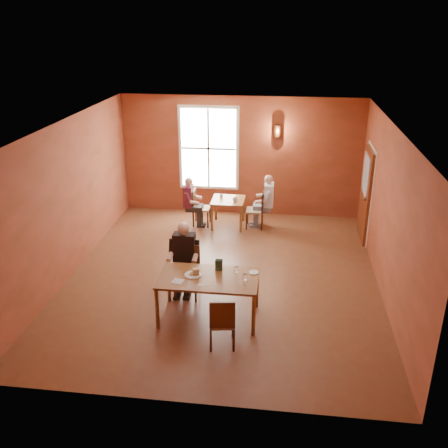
# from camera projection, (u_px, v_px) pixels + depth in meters

# --- Properties ---
(ground) EXTENTS (6.00, 7.00, 0.01)m
(ground) POSITION_uv_depth(u_px,v_px,m) (223.00, 277.00, 9.86)
(ground) COLOR brown
(ground) RESTS_ON ground
(wall_back) EXTENTS (6.00, 0.04, 3.00)m
(wall_back) POSITION_uv_depth(u_px,v_px,m) (241.00, 157.00, 12.48)
(wall_back) COLOR brown
(wall_back) RESTS_ON ground
(wall_front) EXTENTS (6.00, 0.04, 3.00)m
(wall_front) POSITION_uv_depth(u_px,v_px,m) (186.00, 307.00, 6.08)
(wall_front) COLOR brown
(wall_front) RESTS_ON ground
(wall_left) EXTENTS (0.04, 7.00, 3.00)m
(wall_left) POSITION_uv_depth(u_px,v_px,m) (69.00, 199.00, 9.62)
(wall_left) COLOR brown
(wall_left) RESTS_ON ground
(wall_right) EXTENTS (0.04, 7.00, 3.00)m
(wall_right) POSITION_uv_depth(u_px,v_px,m) (389.00, 213.00, 8.93)
(wall_right) COLOR brown
(wall_right) RESTS_ON ground
(ceiling) EXTENTS (6.00, 7.00, 0.04)m
(ceiling) POSITION_uv_depth(u_px,v_px,m) (223.00, 126.00, 8.69)
(ceiling) COLOR white
(ceiling) RESTS_ON wall_back
(window) EXTENTS (1.36, 0.10, 1.96)m
(window) POSITION_uv_depth(u_px,v_px,m) (209.00, 148.00, 12.45)
(window) COLOR white
(window) RESTS_ON wall_back
(door) EXTENTS (0.12, 1.04, 2.10)m
(door) POSITION_uv_depth(u_px,v_px,m) (365.00, 194.00, 11.21)
(door) COLOR maroon
(door) RESTS_ON ground
(wall_sconce) EXTENTS (0.16, 0.16, 0.28)m
(wall_sconce) POSITION_uv_depth(u_px,v_px,m) (278.00, 131.00, 12.01)
(wall_sconce) COLOR brown
(wall_sconce) RESTS_ON wall_back
(main_table) EXTENTS (1.65, 0.93, 0.77)m
(main_table) POSITION_uv_depth(u_px,v_px,m) (209.00, 298.00, 8.40)
(main_table) COLOR brown
(main_table) RESTS_ON ground
(chair_diner_main) EXTENTS (0.42, 0.42, 0.95)m
(chair_diner_main) POSITION_uv_depth(u_px,v_px,m) (187.00, 273.00, 9.02)
(chair_diner_main) COLOR #45260F
(chair_diner_main) RESTS_ON ground
(diner_main) EXTENTS (0.52, 0.52, 1.30)m
(diner_main) POSITION_uv_depth(u_px,v_px,m) (186.00, 265.00, 8.92)
(diner_main) COLOR #3E2C21
(diner_main) RESTS_ON ground
(chair_empty) EXTENTS (0.44, 0.44, 0.88)m
(chair_empty) POSITION_uv_depth(u_px,v_px,m) (222.00, 321.00, 7.67)
(chair_empty) COLOR #461D0F
(chair_empty) RESTS_ON ground
(plate_food) EXTENTS (0.31, 0.31, 0.04)m
(plate_food) POSITION_uv_depth(u_px,v_px,m) (193.00, 274.00, 8.30)
(plate_food) COLOR white
(plate_food) RESTS_ON main_table
(sandwich) EXTENTS (0.12, 0.12, 0.11)m
(sandwich) POSITION_uv_depth(u_px,v_px,m) (196.00, 273.00, 8.28)
(sandwich) COLOR tan
(sandwich) RESTS_ON main_table
(goblet_a) EXTENTS (0.10, 0.10, 0.18)m
(goblet_a) POSITION_uv_depth(u_px,v_px,m) (236.00, 271.00, 8.26)
(goblet_a) COLOR white
(goblet_a) RESTS_ON main_table
(goblet_b) EXTENTS (0.08, 0.08, 0.20)m
(goblet_b) POSITION_uv_depth(u_px,v_px,m) (245.00, 279.00, 8.00)
(goblet_b) COLOR white
(goblet_b) RESTS_ON main_table
(menu_stand) EXTENTS (0.13, 0.07, 0.20)m
(menu_stand) POSITION_uv_depth(u_px,v_px,m) (219.00, 265.00, 8.44)
(menu_stand) COLOR #27422B
(menu_stand) RESTS_ON main_table
(knife) EXTENTS (0.20, 0.07, 0.00)m
(knife) POSITION_uv_depth(u_px,v_px,m) (204.00, 285.00, 8.00)
(knife) COLOR silver
(knife) RESTS_ON main_table
(napkin) EXTENTS (0.21, 0.21, 0.01)m
(napkin) POSITION_uv_depth(u_px,v_px,m) (178.00, 281.00, 8.12)
(napkin) COLOR white
(napkin) RESTS_ON main_table
(side_plate) EXTENTS (0.22, 0.22, 0.01)m
(side_plate) POSITION_uv_depth(u_px,v_px,m) (254.00, 272.00, 8.39)
(side_plate) COLOR white
(side_plate) RESTS_ON main_table
(second_table) EXTENTS (0.77, 0.77, 0.68)m
(second_table) POSITION_uv_depth(u_px,v_px,m) (228.00, 213.00, 12.11)
(second_table) COLOR brown
(second_table) RESTS_ON ground
(chair_diner_white) EXTENTS (0.40, 0.40, 0.91)m
(chair_diner_white) POSITION_uv_depth(u_px,v_px,m) (255.00, 210.00, 11.99)
(chair_diner_white) COLOR brown
(chair_diner_white) RESTS_ON ground
(diner_white) EXTENTS (0.51, 0.51, 1.26)m
(diner_white) POSITION_uv_depth(u_px,v_px,m) (256.00, 203.00, 11.92)
(diner_white) COLOR silver
(diner_white) RESTS_ON ground
(chair_diner_maroon) EXTENTS (0.39, 0.39, 0.89)m
(chair_diner_maroon) POSITION_uv_depth(u_px,v_px,m) (202.00, 208.00, 12.14)
(chair_diner_maroon) COLOR #502612
(chair_diner_maroon) RESTS_ON ground
(diner_maroon) EXTENTS (0.47, 0.47, 1.18)m
(diner_maroon) POSITION_uv_depth(u_px,v_px,m) (200.00, 202.00, 12.09)
(diner_maroon) COLOR #5D1B18
(diner_maroon) RESTS_ON ground
(cup_a) EXTENTS (0.15, 0.15, 0.10)m
(cup_a) POSITION_uv_depth(u_px,v_px,m) (235.00, 200.00, 11.82)
(cup_a) COLOR white
(cup_a) RESTS_ON second_table
(cup_b) EXTENTS (0.12, 0.12, 0.09)m
(cup_b) POSITION_uv_depth(u_px,v_px,m) (221.00, 196.00, 12.06)
(cup_b) COLOR silver
(cup_b) RESTS_ON second_table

